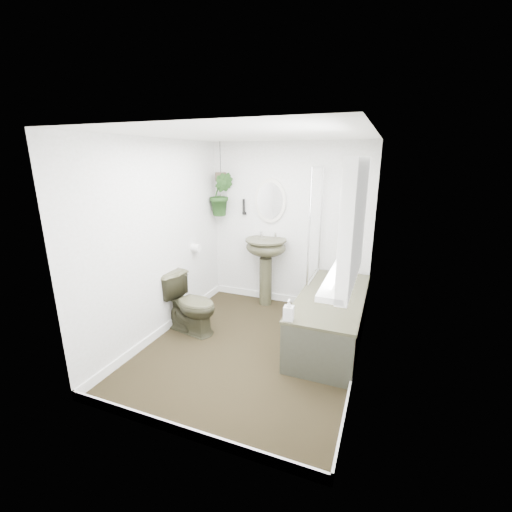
% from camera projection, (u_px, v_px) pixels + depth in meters
% --- Properties ---
extents(floor, '(2.30, 2.80, 0.02)m').
position_uv_depth(floor, '(251.00, 348.00, 3.91)').
color(floor, black).
rests_on(floor, ground).
extents(ceiling, '(2.30, 2.80, 0.02)m').
position_uv_depth(ceiling, '(250.00, 133.00, 3.26)').
color(ceiling, white).
rests_on(ceiling, ground).
extents(wall_back, '(2.30, 0.02, 2.30)m').
position_uv_depth(wall_back, '(288.00, 226.00, 4.84)').
color(wall_back, white).
rests_on(wall_back, ground).
extents(wall_front, '(2.30, 0.02, 2.30)m').
position_uv_depth(wall_front, '(172.00, 301.00, 2.32)').
color(wall_front, white).
rests_on(wall_front, ground).
extents(wall_left, '(0.02, 2.80, 2.30)m').
position_uv_depth(wall_left, '(159.00, 241.00, 3.99)').
color(wall_left, white).
rests_on(wall_left, ground).
extents(wall_right, '(0.02, 2.80, 2.30)m').
position_uv_depth(wall_right, '(366.00, 263.00, 3.18)').
color(wall_right, white).
rests_on(wall_right, ground).
extents(skirting, '(2.30, 2.80, 0.10)m').
position_uv_depth(skirting, '(251.00, 344.00, 3.89)').
color(skirting, white).
rests_on(skirting, floor).
extents(bathtub, '(0.72, 1.72, 0.58)m').
position_uv_depth(bathtub, '(331.00, 318.00, 3.99)').
color(bathtub, '#3A3926').
rests_on(bathtub, floor).
extents(bath_screen, '(0.04, 0.72, 1.40)m').
position_uv_depth(bath_screen, '(316.00, 225.00, 4.27)').
color(bath_screen, silver).
rests_on(bath_screen, bathtub).
extents(shower_box, '(0.20, 0.10, 0.35)m').
position_uv_depth(shower_box, '(348.00, 201.00, 4.39)').
color(shower_box, white).
rests_on(shower_box, wall_back).
extents(oval_mirror, '(0.46, 0.03, 0.62)m').
position_uv_depth(oval_mirror, '(270.00, 201.00, 4.80)').
color(oval_mirror, beige).
rests_on(oval_mirror, wall_back).
extents(wall_sconce, '(0.04, 0.04, 0.22)m').
position_uv_depth(wall_sconce, '(244.00, 207.00, 4.96)').
color(wall_sconce, black).
rests_on(wall_sconce, wall_back).
extents(toilet_roll_holder, '(0.11, 0.11, 0.11)m').
position_uv_depth(toilet_roll_holder, '(196.00, 248.00, 4.67)').
color(toilet_roll_holder, white).
rests_on(toilet_roll_holder, wall_left).
extents(window_recess, '(0.08, 1.00, 0.90)m').
position_uv_depth(window_recess, '(355.00, 222.00, 2.44)').
color(window_recess, white).
rests_on(window_recess, wall_right).
extents(window_sill, '(0.18, 1.00, 0.04)m').
position_uv_depth(window_sill, '(341.00, 276.00, 2.58)').
color(window_sill, white).
rests_on(window_sill, wall_right).
extents(window_blinds, '(0.01, 0.86, 0.76)m').
position_uv_depth(window_blinds, '(348.00, 221.00, 2.45)').
color(window_blinds, white).
rests_on(window_blinds, wall_right).
extents(toilet, '(0.78, 0.53, 0.73)m').
position_uv_depth(toilet, '(190.00, 304.00, 4.20)').
color(toilet, '#3A3926').
rests_on(toilet, floor).
extents(pedestal_sink, '(0.63, 0.55, 0.99)m').
position_uv_depth(pedestal_sink, '(266.00, 272.00, 4.94)').
color(pedestal_sink, '#3A3926').
rests_on(pedestal_sink, floor).
extents(sill_plant, '(0.25, 0.24, 0.22)m').
position_uv_depth(sill_plant, '(348.00, 250.00, 2.81)').
color(sill_plant, black).
rests_on(sill_plant, window_sill).
extents(hanging_plant, '(0.41, 0.37, 0.62)m').
position_uv_depth(hanging_plant, '(221.00, 194.00, 4.92)').
color(hanging_plant, black).
rests_on(hanging_plant, ceiling).
extents(soap_bottle, '(0.10, 0.11, 0.21)m').
position_uv_depth(soap_bottle, '(289.00, 310.00, 3.28)').
color(soap_bottle, black).
rests_on(soap_bottle, bathtub).
extents(hanging_pot, '(0.16, 0.16, 0.12)m').
position_uv_depth(hanging_pot, '(221.00, 177.00, 4.85)').
color(hanging_pot, '#483B2C').
rests_on(hanging_pot, ceiling).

